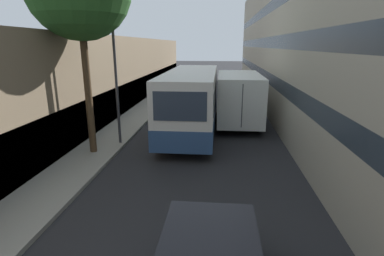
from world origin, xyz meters
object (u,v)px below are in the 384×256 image
object	(u,v)px
box_truck	(238,95)
panel_van	(191,86)
bus	(192,100)
street_lamp	(113,27)

from	to	relation	value
box_truck	panel_van	world-z (taller)	box_truck
box_truck	panel_van	xyz separation A→B (m)	(-3.58, 7.67, -0.54)
bus	panel_van	xyz separation A→B (m)	(-1.02, 10.19, -0.66)
street_lamp	panel_van	bearing A→B (deg)	80.98
bus	street_lamp	world-z (taller)	street_lamp
box_truck	panel_van	bearing A→B (deg)	114.99
bus	box_truck	bearing A→B (deg)	44.57
bus	box_truck	world-z (taller)	bus
panel_van	street_lamp	xyz separation A→B (m)	(-2.05, -12.93, 4.17)
box_truck	panel_van	size ratio (longest dim) A/B	1.84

